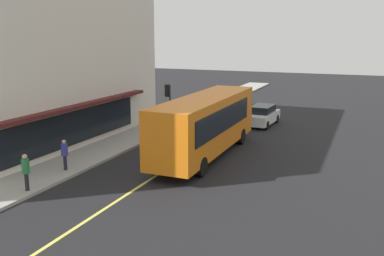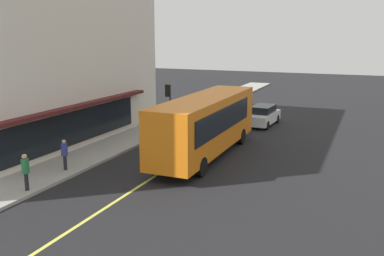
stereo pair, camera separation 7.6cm
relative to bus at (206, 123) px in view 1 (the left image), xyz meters
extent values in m
plane|color=black|center=(-2.34, 1.02, -1.99)|extent=(120.00, 120.00, 0.00)
cube|color=#9E9B93|center=(-2.34, 6.16, -1.91)|extent=(80.00, 2.91, 0.15)
cube|color=#D8D14C|center=(-2.34, 1.02, -1.98)|extent=(36.00, 0.16, 0.01)
cube|color=silver|center=(-1.93, 12.69, 5.26)|extent=(20.43, 10.16, 14.49)
cube|color=#4C1919|center=(-1.93, 7.36, 0.81)|extent=(14.30, 0.70, 0.20)
cube|color=black|center=(-1.93, 7.58, -0.49)|extent=(12.26, 0.08, 2.00)
cube|color=orange|center=(-0.04, 0.00, 0.01)|extent=(11.00, 2.50, 3.00)
cube|color=black|center=(5.41, 0.00, 0.37)|extent=(0.12, 2.10, 1.80)
cube|color=black|center=(-0.34, 1.27, 0.37)|extent=(8.80, 0.06, 1.32)
cube|color=black|center=(-0.34, -1.27, 0.37)|extent=(8.80, 0.06, 1.32)
cube|color=#0CF259|center=(5.48, 0.00, 1.26)|extent=(0.08, 1.90, 0.36)
cube|color=#2D2D33|center=(5.51, 0.00, -1.24)|extent=(0.16, 2.40, 0.40)
cylinder|color=black|center=(3.48, 1.13, -1.49)|extent=(1.00, 0.30, 1.00)
cylinder|color=black|center=(3.48, -1.13, -1.49)|extent=(1.00, 0.30, 1.00)
cylinder|color=black|center=(-3.56, 1.13, -1.49)|extent=(1.00, 0.30, 1.00)
cylinder|color=black|center=(-3.56, -1.13, -1.49)|extent=(1.00, 0.30, 1.00)
cylinder|color=#2D2D33|center=(5.69, 5.05, -0.24)|extent=(0.12, 0.12, 3.20)
cube|color=black|center=(5.69, 5.25, 0.91)|extent=(0.30, 0.30, 0.90)
sphere|color=red|center=(5.69, 5.42, 1.18)|extent=(0.18, 0.18, 0.18)
sphere|color=orange|center=(5.69, 5.42, 0.91)|extent=(0.18, 0.18, 0.18)
sphere|color=green|center=(5.69, 5.42, 0.64)|extent=(0.18, 0.18, 0.18)
cube|color=white|center=(9.86, -0.92, -1.39)|extent=(4.40, 2.04, 0.75)
cube|color=black|center=(10.01, -0.92, -0.74)|extent=(2.49, 1.65, 0.55)
cylinder|color=black|center=(8.40, -1.65, -1.67)|extent=(0.65, 0.26, 0.64)
cylinder|color=black|center=(8.49, -0.02, -1.67)|extent=(0.65, 0.26, 0.64)
cylinder|color=black|center=(11.23, -1.82, -1.67)|extent=(0.65, 0.26, 0.64)
cylinder|color=black|center=(11.33, -0.18, -1.67)|extent=(0.65, 0.26, 0.64)
cube|color=navy|center=(8.05, 3.47, -1.39)|extent=(4.30, 1.80, 0.75)
cube|color=black|center=(8.20, 3.47, -0.74)|extent=(2.41, 1.51, 0.55)
cylinder|color=black|center=(6.63, 2.65, -1.67)|extent=(0.64, 0.22, 0.64)
cylinder|color=black|center=(6.63, 4.29, -1.67)|extent=(0.64, 0.22, 0.64)
cylinder|color=black|center=(9.47, 2.65, -1.67)|extent=(0.64, 0.22, 0.64)
cylinder|color=black|center=(9.47, 4.29, -1.67)|extent=(0.64, 0.22, 0.64)
cylinder|color=black|center=(-5.73, 5.54, -1.45)|extent=(0.18, 0.18, 0.77)
cylinder|color=#33388C|center=(-5.73, 5.54, -0.76)|extent=(0.34, 0.34, 0.61)
sphere|color=tan|center=(-5.73, 5.54, -0.35)|extent=(0.22, 0.22, 0.22)
cylinder|color=black|center=(-8.79, 5.17, -1.43)|extent=(0.18, 0.18, 0.81)
cylinder|color=#26723F|center=(-8.79, 5.17, -0.70)|extent=(0.34, 0.34, 0.64)
sphere|color=tan|center=(-8.79, 5.17, -0.26)|extent=(0.23, 0.23, 0.23)
camera|label=1|loc=(-22.55, -8.58, 4.99)|focal=39.94mm
camera|label=2|loc=(-22.52, -8.65, 4.99)|focal=39.94mm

